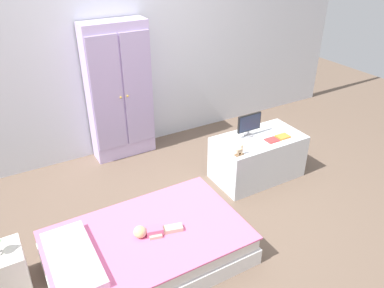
{
  "coord_description": "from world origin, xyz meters",
  "views": [
    {
      "loc": [
        -1.37,
        -2.47,
        2.36
      ],
      "look_at": [
        0.2,
        0.28,
        0.58
      ],
      "focal_mm": 35.31,
      "sensor_mm": 36.0,
      "label": 1
    }
  ],
  "objects": [
    {
      "name": "tv_stand",
      "position": [
        0.97,
        0.2,
        0.24
      ],
      "size": [
        0.94,
        0.52,
        0.48
      ],
      "primitive_type": "cube",
      "color": "silver",
      "rests_on": "ground_plane"
    },
    {
      "name": "doll",
      "position": [
        -0.55,
        -0.36,
        0.32
      ],
      "size": [
        0.39,
        0.17,
        0.1
      ],
      "color": "#D6668E",
      "rests_on": "bed"
    },
    {
      "name": "nightstand",
      "position": [
        -1.6,
        -0.09,
        0.18
      ],
      "size": [
        0.31,
        0.31,
        0.37
      ],
      "primitive_type": "cube",
      "color": "silver",
      "rests_on": "ground_plane"
    },
    {
      "name": "rocking_horse_toy",
      "position": [
        0.58,
        0.01,
        0.54
      ],
      "size": [
        0.09,
        0.04,
        0.11
      ],
      "color": "#8E6642",
      "rests_on": "tv_stand"
    },
    {
      "name": "ground_plane",
      "position": [
        0.0,
        0.0,
        -0.01
      ],
      "size": [
        10.0,
        10.0,
        0.02
      ],
      "primitive_type": "cube",
      "color": "brown"
    },
    {
      "name": "book_orange",
      "position": [
        1.19,
        0.08,
        0.49
      ],
      "size": [
        0.14,
        0.1,
        0.02
      ],
      "primitive_type": "cube",
      "color": "orange",
      "rests_on": "tv_stand"
    },
    {
      "name": "tv_monitor",
      "position": [
        0.9,
        0.29,
        0.63
      ],
      "size": [
        0.28,
        0.1,
        0.25
      ],
      "color": "#99999E",
      "rests_on": "tv_stand"
    },
    {
      "name": "bed",
      "position": [
        -0.56,
        -0.34,
        0.14
      ],
      "size": [
        1.56,
        0.98,
        0.28
      ],
      "color": "white",
      "rests_on": "ground_plane"
    },
    {
      "name": "wardrobe",
      "position": [
        -0.1,
        1.4,
        0.79
      ],
      "size": [
        0.71,
        0.29,
        1.57
      ],
      "color": "silver",
      "rests_on": "ground_plane"
    },
    {
      "name": "book_red",
      "position": [
        1.04,
        0.08,
        0.49
      ],
      "size": [
        0.13,
        0.11,
        0.01
      ],
      "primitive_type": "cube",
      "color": "#CC3838",
      "rests_on": "tv_stand"
    },
    {
      "name": "pillow",
      "position": [
        -1.14,
        -0.34,
        0.31
      ],
      "size": [
        0.32,
        0.7,
        0.06
      ],
      "primitive_type": "cube",
      "color": "silver",
      "rests_on": "bed"
    },
    {
      "name": "back_wall",
      "position": [
        0.0,
        1.57,
        1.35
      ],
      "size": [
        6.4,
        0.05,
        2.7
      ],
      "primitive_type": "cube",
      "color": "silver",
      "rests_on": "ground_plane"
    }
  ]
}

